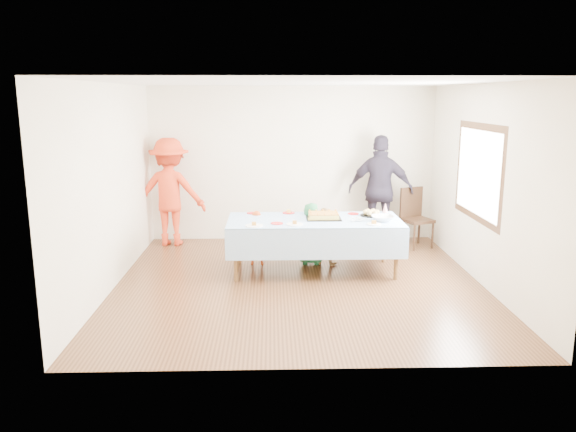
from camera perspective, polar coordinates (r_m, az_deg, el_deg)
name	(u,v)px	position (r m, az deg, el deg)	size (l,w,h in m)	color
ground	(299,283)	(7.81, 1.10, -6.81)	(5.00, 5.00, 0.00)	#422512
room_walls	(303,155)	(7.43, 1.57, 6.24)	(5.04, 5.04, 2.72)	beige
party_table	(314,223)	(8.14, 2.69, -0.73)	(2.50, 1.10, 0.78)	brown
birthday_cake	(324,216)	(8.17, 3.63, 0.01)	(0.50, 0.38, 0.09)	black
rolls_tray	(371,213)	(8.44, 8.44, 0.28)	(0.32, 0.32, 0.10)	black
punch_bowl	(382,218)	(8.12, 9.58, -0.24)	(0.32, 0.32, 0.08)	silver
party_hat	(385,208)	(8.71, 9.86, 0.84)	(0.09, 0.09, 0.15)	silver
fork_pile	(358,219)	(8.05, 7.09, -0.31)	(0.24, 0.18, 0.07)	white
plate_red_far_a	(252,213)	(8.55, -3.67, 0.30)	(0.16, 0.16, 0.01)	red
plate_red_far_b	(289,213)	(8.54, 0.06, 0.33)	(0.19, 0.19, 0.01)	red
plate_red_far_c	(311,213)	(8.57, 2.31, 0.35)	(0.18, 0.18, 0.01)	red
plate_red_far_d	(353,214)	(8.54, 6.65, 0.24)	(0.17, 0.17, 0.01)	red
plate_red_near	(277,223)	(7.84, -1.14, -0.75)	(0.17, 0.17, 0.01)	red
plate_white_left	(254,226)	(7.72, -3.47, -0.98)	(0.25, 0.25, 0.01)	white
plate_white_mid	(295,224)	(7.78, 0.68, -0.84)	(0.23, 0.23, 0.01)	white
plate_white_right	(374,224)	(7.89, 8.72, -0.82)	(0.20, 0.20, 0.01)	white
dining_chair	(415,214)	(9.79, 12.73, 0.21)	(0.57, 0.57, 1.01)	black
toddler_left	(257,238)	(8.55, -3.22, -2.21)	(0.31, 0.20, 0.84)	#BF4417
toddler_mid	(311,234)	(8.55, 2.36, -1.81)	(0.46, 0.30, 0.95)	#23693B
toddler_right	(324,236)	(8.58, 3.69, -2.04)	(0.43, 0.33, 0.88)	#AB8250
adult_left	(170,192)	(9.80, -11.87, 2.40)	(1.19, 0.68, 1.84)	red
adult_right	(381,190)	(9.78, 9.38, 2.61)	(1.11, 0.46, 1.89)	#2D2635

